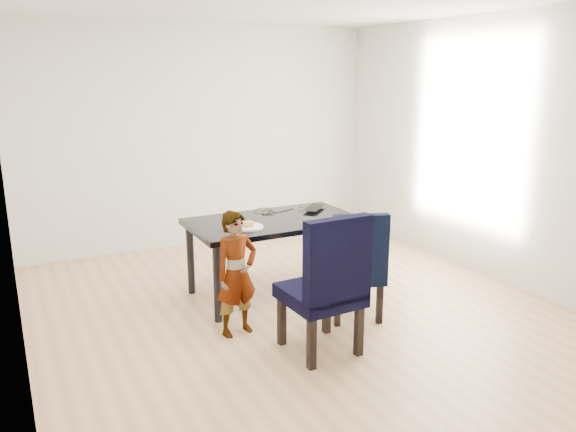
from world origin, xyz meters
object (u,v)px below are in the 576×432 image
child (237,274)px  plate (248,227)px  dining_table (274,257)px  chair_left (320,282)px  chair_right (354,263)px  laptop (309,208)px

child → plate: 0.62m
dining_table → child: (-0.65, -0.65, 0.15)m
plate → chair_left: bearing=-82.3°
child → plate: size_ratio=3.65×
chair_left → chair_right: bearing=33.4°
chair_right → laptop: 1.03m
chair_right → child: bearing=-168.7°
dining_table → child: bearing=-135.1°
chair_left → child: chair_left is taller
dining_table → plate: 0.54m
chair_left → plate: 1.08m
dining_table → laptop: size_ratio=4.52×
dining_table → child: size_ratio=1.53×
dining_table → plate: (-0.34, -0.17, 0.38)m
dining_table → chair_right: chair_right is taller
dining_table → child: child is taller
dining_table → child: 0.93m
dining_table → chair_right: size_ratio=1.64×
child → plate: bearing=46.8°
chair_right → laptop: (0.11, 0.99, 0.28)m
child → laptop: child is taller
chair_right → plate: 1.00m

